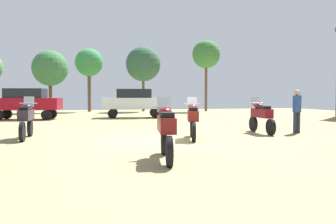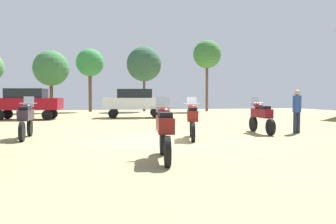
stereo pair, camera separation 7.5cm
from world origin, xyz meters
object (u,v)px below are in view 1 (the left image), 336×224
(motorcycle_4, at_px, (166,129))
(tree_7, at_px, (89,63))
(person_1, at_px, (297,108))
(motorcycle_3, at_px, (26,118))
(motorcycle_10, at_px, (261,115))
(car_1, at_px, (26,101))
(tree_1, at_px, (50,68))
(tree_2, at_px, (206,55))
(motorcycle_1, at_px, (193,118))
(tree_6, at_px, (143,64))
(car_2, at_px, (134,101))

(motorcycle_4, distance_m, tree_7, 26.38)
(person_1, relative_size, tree_7, 0.29)
(motorcycle_3, bearing_deg, motorcycle_10, -1.35)
(car_1, distance_m, tree_7, 11.60)
(motorcycle_4, distance_m, tree_1, 25.50)
(motorcycle_4, distance_m, tree_2, 26.58)
(car_1, relative_size, tree_1, 0.80)
(motorcycle_1, height_order, tree_2, tree_2)
(motorcycle_3, bearing_deg, tree_1, 93.38)
(motorcycle_3, height_order, tree_6, tree_6)
(tree_1, bearing_deg, tree_6, 4.44)
(car_1, distance_m, tree_2, 18.08)
(motorcycle_3, bearing_deg, tree_2, 54.92)
(motorcycle_3, xyz_separation_m, tree_2, (13.47, 19.29, 4.81))
(tree_7, bearing_deg, tree_2, -8.45)
(motorcycle_10, bearing_deg, motorcycle_3, -178.73)
(tree_1, distance_m, tree_2, 14.77)
(motorcycle_3, relative_size, tree_1, 0.40)
(motorcycle_3, height_order, car_1, car_1)
(motorcycle_1, bearing_deg, person_1, 24.58)
(car_1, relative_size, tree_7, 0.75)
(motorcycle_10, bearing_deg, car_2, 111.36)
(motorcycle_10, bearing_deg, tree_6, 97.18)
(motorcycle_4, bearing_deg, motorcycle_10, 51.64)
(motorcycle_4, distance_m, motorcycle_10, 7.05)
(motorcycle_1, distance_m, tree_2, 22.56)
(motorcycle_3, xyz_separation_m, tree_1, (-1.21, 19.69, 3.25))
(tree_1, distance_m, tree_7, 3.72)
(motorcycle_4, relative_size, tree_1, 0.41)
(motorcycle_4, bearing_deg, car_2, 93.33)
(car_2, height_order, tree_6, tree_6)
(person_1, distance_m, tree_6, 21.42)
(car_1, bearing_deg, tree_6, -35.63)
(motorcycle_10, distance_m, person_1, 1.48)
(person_1, relative_size, tree_6, 0.28)
(car_2, distance_m, tree_2, 12.49)
(tree_6, distance_m, tree_7, 5.19)
(motorcycle_3, bearing_deg, tree_6, 69.93)
(tree_1, bearing_deg, motorcycle_4, -78.16)
(motorcycle_10, xyz_separation_m, tree_1, (-10.29, 19.88, 3.26))
(person_1, xyz_separation_m, tree_6, (-3.10, 20.89, 3.57))
(motorcycle_3, distance_m, tree_1, 19.99)
(motorcycle_10, relative_size, tree_7, 0.37)
(motorcycle_4, distance_m, car_2, 16.09)
(motorcycle_4, bearing_deg, car_1, 118.03)
(motorcycle_3, distance_m, car_2, 12.16)
(motorcycle_3, height_order, person_1, person_1)
(tree_2, xyz_separation_m, tree_6, (-6.09, 1.07, -0.94))
(motorcycle_1, distance_m, car_2, 12.34)
(car_1, height_order, car_2, same)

